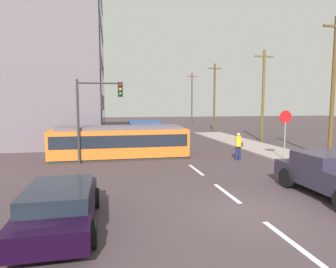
# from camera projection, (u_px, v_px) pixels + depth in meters

# --- Properties ---
(ground_plane) EXTENTS (120.00, 120.00, 0.00)m
(ground_plane) POSITION_uv_depth(u_px,v_px,m) (178.00, 156.00, 18.84)
(ground_plane) COLOR #433538
(sidewalk_curb_right) EXTENTS (3.20, 36.00, 0.14)m
(sidewalk_curb_right) POSITION_uv_depth(u_px,v_px,m) (312.00, 163.00, 16.26)
(sidewalk_curb_right) COLOR gray
(sidewalk_curb_right) RESTS_ON ground
(lane_stripe_0) EXTENTS (0.16, 2.40, 0.01)m
(lane_stripe_0) POSITION_uv_depth(u_px,v_px,m) (290.00, 241.00, 7.13)
(lane_stripe_0) COLOR silver
(lane_stripe_0) RESTS_ON ground
(lane_stripe_1) EXTENTS (0.16, 2.40, 0.01)m
(lane_stripe_1) POSITION_uv_depth(u_px,v_px,m) (226.00, 193.00, 11.04)
(lane_stripe_1) COLOR silver
(lane_stripe_1) RESTS_ON ground
(lane_stripe_2) EXTENTS (0.16, 2.40, 0.01)m
(lane_stripe_2) POSITION_uv_depth(u_px,v_px,m) (196.00, 170.00, 14.94)
(lane_stripe_2) COLOR silver
(lane_stripe_2) RESTS_ON ground
(lane_stripe_3) EXTENTS (0.16, 2.40, 0.01)m
(lane_stripe_3) POSITION_uv_depth(u_px,v_px,m) (161.00, 144.00, 24.93)
(lane_stripe_3) COLOR silver
(lane_stripe_3) RESTS_ON ground
(lane_stripe_4) EXTENTS (0.16, 2.40, 0.01)m
(lane_stripe_4) POSITION_uv_depth(u_px,v_px,m) (152.00, 136.00, 30.79)
(lane_stripe_4) COLOR silver
(lane_stripe_4) RESTS_ON ground
(corner_building) EXTENTS (16.19, 15.52, 16.00)m
(corner_building) POSITION_uv_depth(u_px,v_px,m) (12.00, 54.00, 26.53)
(corner_building) COLOR slate
(corner_building) RESTS_ON ground
(streetcar_tram) EXTENTS (8.44, 2.55, 2.03)m
(streetcar_tram) POSITION_uv_depth(u_px,v_px,m) (120.00, 141.00, 18.25)
(streetcar_tram) COLOR orange
(streetcar_tram) RESTS_ON ground
(city_bus) EXTENTS (2.70, 5.67, 1.93)m
(city_bus) POSITION_uv_depth(u_px,v_px,m) (145.00, 132.00, 23.96)
(city_bus) COLOR #264B96
(city_bus) RESTS_ON ground
(pedestrian_crossing) EXTENTS (0.51, 0.36, 1.67)m
(pedestrian_crossing) POSITION_uv_depth(u_px,v_px,m) (238.00, 145.00, 17.52)
(pedestrian_crossing) COLOR navy
(pedestrian_crossing) RESTS_ON ground
(parked_sedan_near) EXTENTS (2.07, 4.58, 1.19)m
(parked_sedan_near) POSITION_uv_depth(u_px,v_px,m) (60.00, 205.00, 7.90)
(parked_sedan_near) COLOR black
(parked_sedan_near) RESTS_ON ground
(stop_sign) EXTENTS (0.76, 0.07, 2.88)m
(stop_sign) POSITION_uv_depth(u_px,v_px,m) (285.00, 124.00, 17.19)
(stop_sign) COLOR gray
(stop_sign) RESTS_ON sidewalk_curb_right
(traffic_light_mast) EXTENTS (2.60, 0.33, 4.78)m
(traffic_light_mast) POSITION_uv_depth(u_px,v_px,m) (97.00, 105.00, 16.43)
(traffic_light_mast) COLOR #333333
(traffic_light_mast) RESTS_ON ground
(utility_pole_near) EXTENTS (1.80, 0.24, 8.58)m
(utility_pole_near) POSITION_uv_depth(u_px,v_px,m) (333.00, 86.00, 17.45)
(utility_pole_near) COLOR brown
(utility_pole_near) RESTS_ON ground
(utility_pole_mid) EXTENTS (1.80, 0.24, 8.30)m
(utility_pole_mid) POSITION_uv_depth(u_px,v_px,m) (263.00, 94.00, 26.41)
(utility_pole_mid) COLOR brown
(utility_pole_mid) RESTS_ON ground
(utility_pole_far) EXTENTS (1.80, 0.24, 8.50)m
(utility_pole_far) POSITION_uv_depth(u_px,v_px,m) (214.00, 96.00, 36.82)
(utility_pole_far) COLOR brown
(utility_pole_far) RESTS_ON ground
(utility_pole_distant) EXTENTS (1.80, 0.24, 8.71)m
(utility_pole_distant) POSITION_uv_depth(u_px,v_px,m) (192.00, 98.00, 49.09)
(utility_pole_distant) COLOR brown
(utility_pole_distant) RESTS_ON ground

